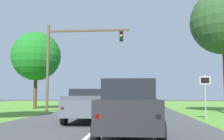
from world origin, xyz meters
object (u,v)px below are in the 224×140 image
at_px(keep_moving_sign, 205,91).
at_px(extra_tree_1, 36,56).
at_px(red_suv_near, 129,107).
at_px(oak_tree_right, 224,22).
at_px(traffic_light, 69,54).
at_px(pickup_truck_lead, 90,104).

height_order(keep_moving_sign, extra_tree_1, extra_tree_1).
relative_size(red_suv_near, extra_tree_1, 0.61).
bearing_deg(extra_tree_1, oak_tree_right, -16.91).
bearing_deg(keep_moving_sign, oak_tree_right, 60.60).
height_order(red_suv_near, traffic_light, traffic_light).
bearing_deg(pickup_truck_lead, oak_tree_right, 35.64).
height_order(red_suv_near, pickup_truck_lead, red_suv_near).
height_order(pickup_truck_lead, oak_tree_right, oak_tree_right).
distance_m(red_suv_near, keep_moving_sign, 7.88).
height_order(traffic_light, extra_tree_1, extra_tree_1).
height_order(pickup_truck_lead, keep_moving_sign, keep_moving_sign).
bearing_deg(traffic_light, keep_moving_sign, -34.53).
xyz_separation_m(keep_moving_sign, oak_tree_right, (2.92, 5.19, 5.52)).
height_order(oak_tree_right, extra_tree_1, oak_tree_right).
relative_size(traffic_light, extra_tree_1, 0.97).
distance_m(traffic_light, extra_tree_1, 5.65).
bearing_deg(red_suv_near, extra_tree_1, 120.31).
relative_size(keep_moving_sign, extra_tree_1, 0.33).
bearing_deg(pickup_truck_lead, extra_tree_1, 122.56).
relative_size(traffic_light, oak_tree_right, 0.78).
relative_size(red_suv_near, oak_tree_right, 0.49).
bearing_deg(traffic_light, pickup_truck_lead, -68.45).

